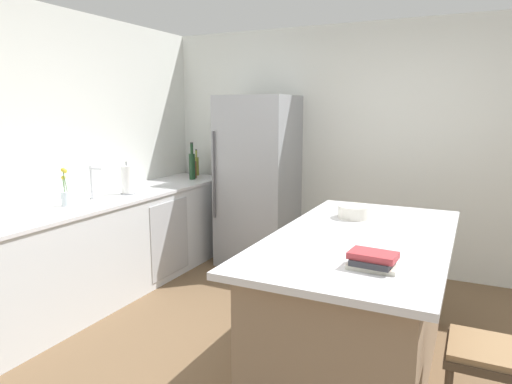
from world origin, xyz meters
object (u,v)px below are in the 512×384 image
sink_faucet (93,182)px  syrup_bottle (194,169)px  paper_towel_roll (127,180)px  mixing_bowl (355,212)px  wine_bottle (192,165)px  olive_oil_bottle (196,166)px  bar_stool (485,368)px  hot_sauce_bottle (194,169)px  refrigerator (258,181)px  kitchen_island (359,301)px  cookbook_stack (373,260)px  flower_vase (65,194)px

sink_faucet → syrup_bottle: (0.10, 1.48, -0.05)m
paper_towel_roll → mixing_bowl: bearing=-0.0°
sink_faucet → wine_bottle: 1.39m
olive_oil_bottle → bar_stool: bearing=-37.0°
sink_faucet → olive_oil_bottle: bearing=89.8°
wine_bottle → mixing_bowl: wine_bottle is taller
hot_sauce_bottle → olive_oil_bottle: bearing=103.9°
refrigerator → syrup_bottle: bearing=-176.7°
syrup_bottle → kitchen_island: bearing=-34.2°
refrigerator → wine_bottle: refrigerator is taller
syrup_bottle → paper_towel_roll: bearing=-89.6°
bar_stool → syrup_bottle: 3.83m
sink_faucet → wine_bottle: bearing=84.3°
kitchen_island → hot_sauce_bottle: size_ratio=8.85×
cookbook_stack → paper_towel_roll: bearing=157.4°
kitchen_island → olive_oil_bottle: bearing=143.7°
syrup_bottle → wine_bottle: (0.04, -0.09, 0.06)m
hot_sauce_bottle → mixing_bowl: size_ratio=0.93×
paper_towel_roll → cookbook_stack: 2.75m
wine_bottle → cookbook_stack: 3.27m
flower_vase → wine_bottle: 1.71m
flower_vase → kitchen_island: bearing=4.6°
olive_oil_bottle → mixing_bowl: 2.65m
olive_oil_bottle → syrup_bottle: (0.09, -0.20, -0.01)m
flower_vase → cookbook_stack: 2.67m
bar_stool → olive_oil_bottle: size_ratio=1.95×
paper_towel_roll → mixing_bowl: paper_towel_roll is taller
hot_sauce_bottle → flower_vase: bearing=-90.8°
olive_oil_bottle → syrup_bottle: olive_oil_bottle is taller
flower_vase → wine_bottle: size_ratio=0.76×
kitchen_island → hot_sauce_bottle: 3.00m
kitchen_island → refrigerator: size_ratio=1.10×
kitchen_island → sink_faucet: (-2.45, 0.12, 0.61)m
bar_stool → olive_oil_bottle: 4.02m
bar_stool → hot_sauce_bottle: hot_sauce_bottle is taller
kitchen_island → bar_stool: kitchen_island is taller
paper_towel_roll → hot_sauce_bottle: size_ratio=1.35×
sink_faucet → syrup_bottle: bearing=86.3°
syrup_bottle → mixing_bowl: (2.19, -1.15, -0.06)m
sink_faucet → paper_towel_roll: paper_towel_roll is taller
bar_stool → sink_faucet: sink_faucet is taller
kitchen_island → refrigerator: refrigerator is taller
cookbook_stack → olive_oil_bottle: bearing=137.7°
refrigerator → cookbook_stack: (1.73, -2.25, 0.03)m
olive_oil_bottle → paper_towel_roll: bearing=-85.9°
wine_bottle → mixing_bowl: (2.15, -1.05, -0.12)m
paper_towel_roll → wine_bottle: (0.04, 1.05, 0.03)m
bar_stool → cookbook_stack: cookbook_stack is taller
kitchen_island → bar_stool: 0.96m
olive_oil_bottle → syrup_bottle: 0.22m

